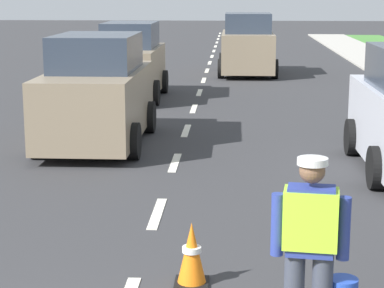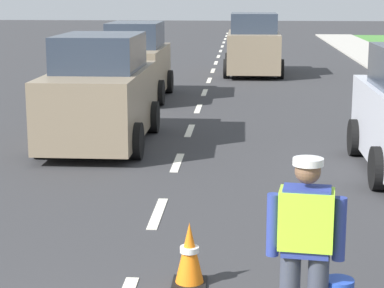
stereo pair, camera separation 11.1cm
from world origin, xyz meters
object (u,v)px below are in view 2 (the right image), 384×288
(car_oncoming_lead, at_px, (100,94))
(car_oncoming_second, at_px, (136,63))
(traffic_cone_near, at_px, (189,254))
(car_outgoing_far, at_px, (253,46))
(road_worker, at_px, (308,242))

(car_oncoming_lead, distance_m, car_oncoming_second, 6.22)
(traffic_cone_near, relative_size, car_oncoming_second, 0.18)
(car_oncoming_lead, relative_size, car_outgoing_far, 1.02)
(car_outgoing_far, height_order, car_oncoming_second, car_outgoing_far)
(traffic_cone_near, xyz_separation_m, car_oncoming_lead, (-2.30, 6.94, 0.68))
(road_worker, relative_size, car_oncoming_lead, 0.41)
(traffic_cone_near, height_order, car_outgoing_far, car_outgoing_far)
(traffic_cone_near, distance_m, car_outgoing_far, 19.31)
(traffic_cone_near, height_order, car_oncoming_lead, car_oncoming_lead)
(car_oncoming_lead, bearing_deg, car_outgoing_far, 75.53)
(traffic_cone_near, bearing_deg, car_oncoming_second, 100.81)
(car_outgoing_far, distance_m, car_oncoming_second, 7.01)
(traffic_cone_near, height_order, car_oncoming_second, car_oncoming_second)
(road_worker, height_order, car_oncoming_lead, car_oncoming_lead)
(car_outgoing_far, bearing_deg, road_worker, -89.38)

